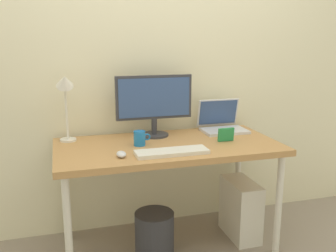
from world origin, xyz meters
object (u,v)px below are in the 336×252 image
(laptop, at_px, (222,123))
(keyboard, at_px, (172,152))
(desk_lamp, at_px, (65,92))
(coffee_mug, at_px, (140,138))
(mouse, at_px, (121,154))
(computer_tower, at_px, (241,209))
(monitor, at_px, (154,102))
(wastebasket, at_px, (155,234))
(photo_frame, at_px, (226,135))
(desk, at_px, (168,153))

(laptop, height_order, keyboard, laptop)
(desk_lamp, distance_m, coffee_mug, 0.57)
(desk_lamp, distance_m, mouse, 0.60)
(laptop, xyz_separation_m, coffee_mug, (-0.67, -0.23, -0.01))
(desk_lamp, bearing_deg, computer_tower, -11.16)
(computer_tower, bearing_deg, desk_lamp, 168.84)
(keyboard, xyz_separation_m, coffee_mug, (-0.14, 0.23, 0.04))
(monitor, height_order, desk_lamp, desk_lamp)
(keyboard, bearing_deg, computer_tower, 19.95)
(computer_tower, distance_m, wastebasket, 0.67)
(laptop, distance_m, computer_tower, 0.64)
(desk_lamp, bearing_deg, photo_frame, -15.36)
(monitor, xyz_separation_m, coffee_mug, (-0.15, -0.21, -0.20))
(monitor, xyz_separation_m, mouse, (-0.30, -0.42, -0.23))
(photo_frame, distance_m, wastebasket, 0.81)
(desk, height_order, desk_lamp, desk_lamp)
(desk_lamp, relative_size, mouse, 5.23)
(mouse, bearing_deg, laptop, 27.80)
(monitor, xyz_separation_m, computer_tower, (0.58, -0.23, -0.78))
(keyboard, height_order, photo_frame, photo_frame)
(mouse, bearing_deg, computer_tower, 11.99)
(desk, relative_size, mouse, 16.12)
(keyboard, distance_m, wastebasket, 0.62)
(mouse, xyz_separation_m, computer_tower, (0.88, 0.19, -0.55))
(keyboard, relative_size, photo_frame, 4.00)
(laptop, height_order, coffee_mug, laptop)
(desk, bearing_deg, mouse, -150.38)
(mouse, height_order, wastebasket, mouse)
(monitor, distance_m, photo_frame, 0.54)
(monitor, height_order, wastebasket, monitor)
(desk, height_order, computer_tower, desk)
(desk, xyz_separation_m, mouse, (-0.34, -0.19, 0.08))
(photo_frame, bearing_deg, monitor, 146.68)
(laptop, bearing_deg, mouse, -152.20)
(laptop, xyz_separation_m, photo_frame, (-0.10, -0.29, -0.01))
(mouse, bearing_deg, wastebasket, 27.53)
(laptop, height_order, desk_lamp, desk_lamp)
(coffee_mug, height_order, wastebasket, coffee_mug)
(desk, height_order, wastebasket, desk)
(desk, xyz_separation_m, desk_lamp, (-0.63, 0.23, 0.40))
(photo_frame, bearing_deg, laptop, 71.50)
(mouse, distance_m, computer_tower, 1.06)
(coffee_mug, relative_size, computer_tower, 0.26)
(coffee_mug, distance_m, computer_tower, 0.93)
(photo_frame, distance_m, computer_tower, 0.60)
(photo_frame, height_order, wastebasket, photo_frame)
(desk, relative_size, keyboard, 3.30)
(mouse, bearing_deg, photo_frame, 10.96)
(desk, distance_m, monitor, 0.38)
(keyboard, xyz_separation_m, computer_tower, (0.58, 0.21, -0.54))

